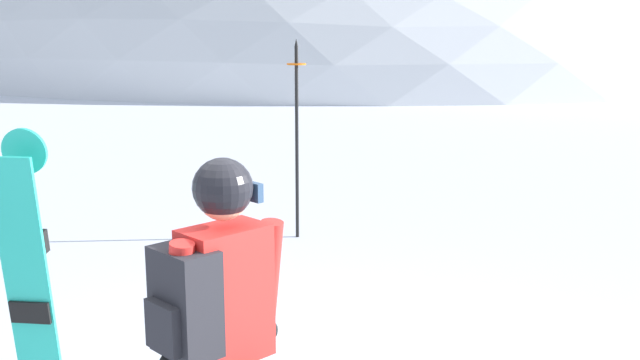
{
  "coord_description": "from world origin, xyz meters",
  "views": [
    {
      "loc": [
        0.7,
        -3.12,
        2.24
      ],
      "look_at": [
        -0.02,
        2.76,
        1.0
      ],
      "focal_mm": 41.76,
      "sensor_mm": 36.0,
      "label": 1
    }
  ],
  "objects": [
    {
      "name": "ridge_peak_main",
      "position": [
        -3.16,
        36.57,
        0.0
      ],
      "size": [
        42.39,
        38.15,
        17.3
      ],
      "color": "white",
      "rests_on": "ground"
    },
    {
      "name": "snowboarder_main",
      "position": [
        -0.07,
        -0.26,
        0.92
      ],
      "size": [
        1.5,
        1.26,
        1.71
      ],
      "color": "orange",
      "rests_on": "ground"
    },
    {
      "name": "spare_snowboard",
      "position": [
        -1.56,
        0.89,
        0.84
      ],
      "size": [
        0.28,
        0.23,
        1.65
      ],
      "color": "#23B7A3",
      "rests_on": "ground"
    },
    {
      "name": "piste_marker_near",
      "position": [
        -0.48,
        4.51,
        1.19
      ],
      "size": [
        0.2,
        0.2,
        2.1
      ],
      "color": "black",
      "rests_on": "ground"
    }
  ]
}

